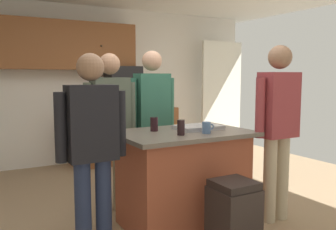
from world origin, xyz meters
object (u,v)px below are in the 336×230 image
Objects in this scene: person_guest_by_door at (111,121)px; glass_pilsner at (154,124)px; kitchen_island at (183,177)px; mug_ceramic_white at (207,128)px; trash_bin at (233,218)px; glass_short_whisky at (181,127)px; person_guest_right at (152,114)px; serving_tray at (198,127)px; person_guest_left at (92,142)px; microwave_over_range at (123,76)px; person_elder_center at (278,120)px.

glass_pilsner is (0.24, -0.54, 0.02)m from person_guest_by_door.
kitchen_island is 0.57m from mug_ceramic_white.
kitchen_island is 2.08× the size of trash_bin.
mug_ceramic_white is at bearing -45.30° from glass_pilsner.
kitchen_island is 9.09× the size of glass_short_whisky.
trash_bin is at bearing -86.45° from kitchen_island.
mug_ceramic_white is at bearing 7.81° from person_guest_right.
serving_tray is (0.33, 0.21, -0.05)m from glass_short_whisky.
glass_pilsner is at bearing -10.92° from person_guest_by_door.
person_guest_left is 0.79m from glass_pilsner.
glass_short_whisky is 0.26m from mug_ceramic_white.
microwave_over_range is 3.34m from person_guest_left.
glass_short_whisky is 1.03× the size of glass_pilsner.
microwave_over_range is 3.06m from glass_short_whisky.
glass_pilsner is 0.22× the size of trash_bin.
person_elder_center is 0.79m from serving_tray.
person_elder_center reaches higher than person_guest_left.
person_guest_right is 14.24× the size of mug_ceramic_white.
serving_tray is at bearing -7.18° from person_elder_center.
person_guest_by_door is 0.94m from serving_tray.
person_guest_right reaches higher than person_guest_by_door.
person_elder_center is at bearing -30.75° from serving_tray.
person_guest_left is 13.34× the size of mug_ceramic_white.
microwave_over_range is at bearing 82.42° from mug_ceramic_white.
glass_pilsner is at bearing 108.36° from trash_bin.
glass_pilsner is 1.11× the size of mug_ceramic_white.
kitchen_island is at bearing 118.68° from mug_ceramic_white.
glass_pilsner is at bearing -20.89° from person_guest_right.
person_guest_left is at bearing 152.19° from trash_bin.
person_guest_by_door is 1.71m from person_elder_center.
serving_tray is at bearing 14.19° from person_guest_right.
mug_ceramic_white is at bearing 81.30° from trash_bin.
kitchen_island is 1.09m from person_elder_center.
person_guest_right is 1.65m from trash_bin.
person_guest_right is (-0.80, 1.16, -0.01)m from person_elder_center.
person_elder_center is 14.33× the size of mug_ceramic_white.
serving_tray is 0.72× the size of trash_bin.
trash_bin is (-0.02, -1.49, -0.71)m from person_guest_right.
kitchen_island is 9.37× the size of glass_pilsner.
glass_pilsner is (-0.30, -0.63, -0.02)m from person_guest_right.
person_guest_by_door is 3.83× the size of serving_tray.
glass_pilsner is at bearing 106.80° from glass_short_whisky.
microwave_over_range is 3.05m from mug_ceramic_white.
kitchen_island is 0.73m from trash_bin.
serving_tray is at bearing 78.74° from trash_bin.
person_guest_right is at bearing 32.61° from person_guest_left.
person_guest_by_door is at bearing 110.80° from trash_bin.
mug_ceramic_white is at bearing -106.32° from serving_tray.
glass_pilsner is at bearing 13.74° from person_guest_left.
person_guest_right is 12.44× the size of glass_short_whisky.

